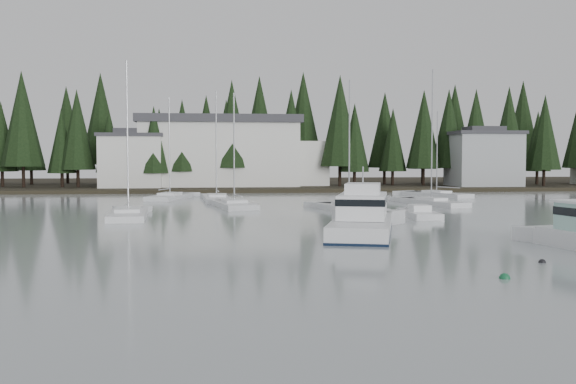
# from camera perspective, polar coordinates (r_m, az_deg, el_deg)

# --- Properties ---
(ground) EXTENTS (260.00, 260.00, 0.00)m
(ground) POSITION_cam_1_polar(r_m,az_deg,el_deg) (19.76, 8.98, -11.21)
(ground) COLOR #8F979A
(ground) RESTS_ON ground
(far_shore_land) EXTENTS (240.00, 54.00, 1.00)m
(far_shore_land) POSITION_cam_1_polar(r_m,az_deg,el_deg) (115.70, -3.59, 0.63)
(far_shore_land) COLOR black
(far_shore_land) RESTS_ON ground
(conifer_treeline) EXTENTS (200.00, 22.00, 20.00)m
(conifer_treeline) POSITION_cam_1_polar(r_m,az_deg,el_deg) (104.72, -3.33, 0.37)
(conifer_treeline) COLOR black
(conifer_treeline) RESTS_ON ground
(house_west) EXTENTS (9.54, 7.42, 8.75)m
(house_west) POSITION_cam_1_polar(r_m,az_deg,el_deg) (98.35, -13.68, 2.83)
(house_west) COLOR silver
(house_west) RESTS_ON ground
(house_east_a) EXTENTS (10.60, 8.48, 9.25)m
(house_east_a) POSITION_cam_1_polar(r_m,az_deg,el_deg) (104.84, 16.97, 2.93)
(house_east_a) COLOR #999EA0
(house_east_a) RESTS_ON ground
(harbor_inn) EXTENTS (29.50, 11.50, 10.90)m
(harbor_inn) POSITION_cam_1_polar(r_m,az_deg,el_deg) (100.85, -4.92, 3.55)
(harbor_inn) COLOR silver
(harbor_inn) RESTS_ON ground
(cabin_cruiser_center) EXTENTS (6.68, 12.15, 4.99)m
(cabin_cruiser_center) POSITION_cam_1_polar(r_m,az_deg,el_deg) (41.35, 6.62, -2.68)
(cabin_cruiser_center) COLOR silver
(cabin_cruiser_center) RESTS_ON ground
(sailboat_2) EXTENTS (5.48, 10.40, 12.53)m
(sailboat_2) POSITION_cam_1_polar(r_m,az_deg,el_deg) (59.15, 5.44, -1.63)
(sailboat_2) COLOR silver
(sailboat_2) RESTS_ON ground
(sailboat_3) EXTENTS (5.32, 9.75, 12.58)m
(sailboat_3) POSITION_cam_1_polar(r_m,az_deg,el_deg) (77.31, -10.45, -0.57)
(sailboat_3) COLOR silver
(sailboat_3) RESTS_ON ground
(sailboat_6) EXTENTS (3.59, 9.76, 13.29)m
(sailboat_6) POSITION_cam_1_polar(r_m,az_deg,el_deg) (53.99, -14.00, -2.14)
(sailboat_6) COLOR silver
(sailboat_6) RESTS_ON ground
(sailboat_7) EXTENTS (6.96, 9.95, 11.26)m
(sailboat_7) POSITION_cam_1_polar(r_m,az_deg,el_deg) (82.85, 13.06, -0.36)
(sailboat_7) COLOR silver
(sailboat_7) RESTS_ON ground
(sailboat_10) EXTENTS (4.58, 8.99, 11.76)m
(sailboat_10) POSITION_cam_1_polar(r_m,az_deg,el_deg) (63.33, -4.79, -1.32)
(sailboat_10) COLOR silver
(sailboat_10) RESTS_ON ground
(sailboat_11) EXTENTS (5.13, 10.48, 14.54)m
(sailboat_11) POSITION_cam_1_polar(r_m,az_deg,el_deg) (68.39, 12.61, -1.04)
(sailboat_11) COLOR silver
(sailboat_11) RESTS_ON ground
(sailboat_12) EXTENTS (3.45, 10.21, 12.97)m
(sailboat_12) POSITION_cam_1_polar(r_m,az_deg,el_deg) (73.36, -6.37, -0.72)
(sailboat_12) COLOR silver
(sailboat_12) RESTS_ON ground
(runabout_1) EXTENTS (2.38, 6.19, 1.42)m
(runabout_1) POSITION_cam_1_polar(r_m,az_deg,el_deg) (53.78, 11.60, -2.06)
(runabout_1) COLOR silver
(runabout_1) RESTS_ON ground
(mooring_buoy_green) EXTENTS (0.45, 0.45, 0.45)m
(mooring_buoy_green) POSITION_cam_1_polar(r_m,az_deg,el_deg) (27.46, 18.70, -7.30)
(mooring_buoy_green) COLOR #145933
(mooring_buoy_green) RESTS_ON ground
(mooring_buoy_dark) EXTENTS (0.34, 0.34, 0.34)m
(mooring_buoy_dark) POSITION_cam_1_polar(r_m,az_deg,el_deg) (32.16, 21.66, -5.85)
(mooring_buoy_dark) COLOR black
(mooring_buoy_dark) RESTS_ON ground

